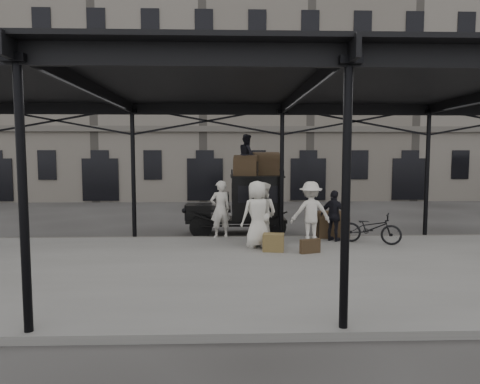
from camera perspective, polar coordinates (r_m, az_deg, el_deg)
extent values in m
plane|color=#383533|center=(12.90, 6.66, -8.15)|extent=(120.00, 120.00, 0.00)
cube|color=slate|center=(10.97, 8.23, -10.13)|extent=(28.00, 8.00, 0.15)
cylinder|color=black|center=(14.56, 5.59, 1.92)|extent=(0.14, 0.14, 4.30)
cylinder|color=black|center=(6.93, 13.91, -1.59)|extent=(0.14, 0.14, 4.30)
cube|color=black|center=(14.63, 5.67, 11.07)|extent=(22.00, 0.10, 0.45)
cube|color=black|center=(7.06, 14.33, 17.56)|extent=(22.00, 0.10, 0.45)
cube|color=black|center=(11.02, 8.25, 13.94)|extent=(22.50, 9.00, 0.08)
cube|color=silver|center=(11.03, 8.26, 14.30)|extent=(18.00, 7.00, 0.04)
cube|color=slate|center=(30.75, 1.74, 12.61)|extent=(64.00, 8.00, 14.00)
cylinder|color=black|center=(15.05, -5.24, -4.69)|extent=(0.80, 0.10, 0.80)
cylinder|color=black|center=(16.47, -4.95, -3.85)|extent=(0.80, 0.10, 0.80)
cylinder|color=black|center=(15.12, 4.67, -4.64)|extent=(0.80, 0.10, 0.80)
cylinder|color=black|center=(16.53, 4.11, -3.81)|extent=(0.80, 0.10, 0.80)
cube|color=black|center=(15.71, -0.53, -3.70)|extent=(3.60, 1.25, 0.12)
cube|color=black|center=(15.70, -5.47, -2.63)|extent=(0.90, 1.00, 0.55)
cube|color=black|center=(15.74, -7.18, -2.63)|extent=(0.06, 0.70, 0.55)
cube|color=black|center=(15.66, -2.54, -2.26)|extent=(0.70, 1.30, 0.10)
cube|color=black|center=(15.65, 2.22, -0.79)|extent=(1.80, 1.45, 1.55)
cube|color=black|center=(14.90, 2.42, -0.31)|extent=(1.40, 0.02, 0.60)
cube|color=black|center=(15.59, 2.23, 2.14)|extent=(1.90, 1.55, 0.06)
imported|color=beige|center=(14.34, -2.64, -2.29)|extent=(0.81, 0.66, 1.92)
imported|color=beige|center=(13.17, 3.04, -2.89)|extent=(1.20, 1.15, 1.94)
imported|color=silver|center=(12.83, 2.29, -2.96)|extent=(1.15, 0.98, 2.00)
imported|color=black|center=(14.08, 12.45, -3.11)|extent=(0.98, 0.94, 1.64)
imported|color=silver|center=(13.65, 9.39, -2.67)|extent=(1.29, 0.78, 1.94)
imported|color=black|center=(14.04, 17.05, -4.62)|extent=(1.94, 1.37, 0.97)
imported|color=black|center=(15.45, 0.96, 4.98)|extent=(0.65, 0.79, 1.48)
cube|color=olive|center=(12.47, 4.48, -6.71)|extent=(0.67, 0.54, 0.50)
cube|color=#402C1D|center=(14.93, 12.86, -4.97)|extent=(0.27, 0.62, 0.45)
cube|color=#402C1D|center=(12.33, 9.32, -7.13)|extent=(0.62, 0.35, 0.40)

